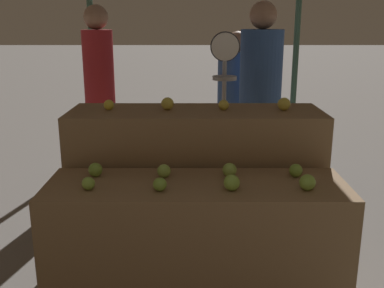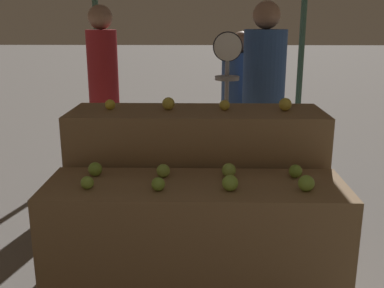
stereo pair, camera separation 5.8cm
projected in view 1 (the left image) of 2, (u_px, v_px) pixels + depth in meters
display_counter_front at (196, 244)px, 2.65m from camera, size 1.72×0.55×0.76m
display_counter_back at (195, 184)px, 3.19m from camera, size 1.72×0.55×1.06m
apple_front_0 at (88, 183)px, 2.45m from camera, size 0.07×0.07×0.07m
apple_front_1 at (160, 184)px, 2.43m from camera, size 0.08×0.08×0.08m
apple_front_2 at (232, 183)px, 2.44m from camera, size 0.09×0.09×0.09m
apple_front_3 at (307, 182)px, 2.44m from camera, size 0.09×0.09×0.09m
apple_front_4 at (95, 170)px, 2.66m from camera, size 0.08×0.08×0.08m
apple_front_5 at (164, 171)px, 2.64m from camera, size 0.08×0.08×0.08m
apple_front_6 at (229, 170)px, 2.65m from camera, size 0.08×0.08×0.08m
apple_front_7 at (296, 170)px, 2.65m from camera, size 0.08×0.08×0.08m
apple_back_0 at (109, 105)px, 3.05m from camera, size 0.07×0.07×0.07m
apple_back_1 at (167, 104)px, 3.05m from camera, size 0.09×0.09×0.09m
apple_back_2 at (224, 105)px, 3.04m from camera, size 0.07×0.07×0.07m
apple_back_3 at (284, 104)px, 3.04m from camera, size 0.09×0.09×0.09m
produce_scale at (224, 88)px, 3.70m from camera, size 0.24×0.20×1.57m
person_vendor_at_scale at (260, 90)px, 4.04m from camera, size 0.43×0.43×1.82m
person_customer_left at (236, 98)px, 4.61m from camera, size 0.50×0.50×1.55m
person_customer_right at (99, 81)px, 4.48m from camera, size 0.33×0.33×1.80m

